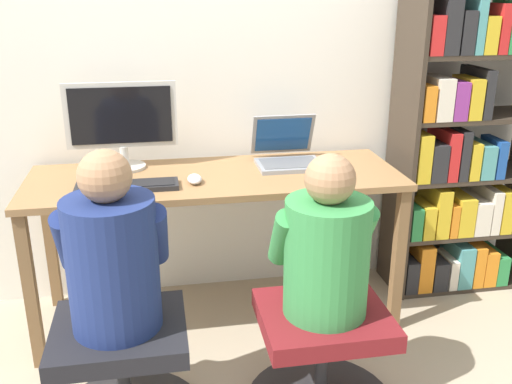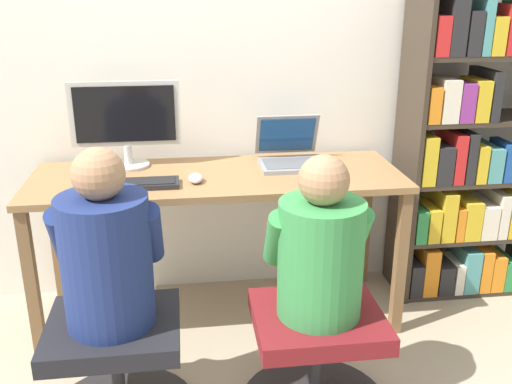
{
  "view_description": "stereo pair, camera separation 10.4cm",
  "coord_description": "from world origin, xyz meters",
  "px_view_note": "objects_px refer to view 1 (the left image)",
  "views": [
    {
      "loc": [
        -0.26,
        -2.2,
        1.57
      ],
      "look_at": [
        0.15,
        0.1,
        0.73
      ],
      "focal_mm": 40.0,
      "sensor_mm": 36.0,
      "label": 1
    },
    {
      "loc": [
        -0.15,
        -2.22,
        1.57
      ],
      "look_at": [
        0.15,
        0.1,
        0.73
      ],
      "focal_mm": 40.0,
      "sensor_mm": 36.0,
      "label": 2
    }
  ],
  "objects_px": {
    "office_chair_right": "(322,360)",
    "person_at_monitor": "(112,254)",
    "desktop_monitor": "(122,123)",
    "person_at_laptop": "(327,248)",
    "office_chair_left": "(123,375)",
    "keyboard": "(127,186)",
    "laptop": "(287,154)",
    "bookshelf": "(462,155)"
  },
  "relations": [
    {
      "from": "bookshelf",
      "to": "person_at_laptop",
      "type": "bearing_deg",
      "value": -139.15
    },
    {
      "from": "office_chair_right",
      "to": "person_at_laptop",
      "type": "bearing_deg",
      "value": 90.0
    },
    {
      "from": "keyboard",
      "to": "person_at_laptop",
      "type": "xyz_separation_m",
      "value": [
        0.71,
        -0.62,
        -0.07
      ]
    },
    {
      "from": "desktop_monitor",
      "to": "person_at_laptop",
      "type": "height_order",
      "value": "desktop_monitor"
    },
    {
      "from": "office_chair_left",
      "to": "person_at_laptop",
      "type": "relative_size",
      "value": 0.96
    },
    {
      "from": "laptop",
      "to": "office_chair_right",
      "type": "distance_m",
      "value": 1.03
    },
    {
      "from": "office_chair_right",
      "to": "person_at_laptop",
      "type": "xyz_separation_m",
      "value": [
        0.0,
        0.0,
        0.47
      ]
    },
    {
      "from": "keyboard",
      "to": "laptop",
      "type": "bearing_deg",
      "value": 17.41
    },
    {
      "from": "desktop_monitor",
      "to": "keyboard",
      "type": "distance_m",
      "value": 0.37
    },
    {
      "from": "laptop",
      "to": "person_at_laptop",
      "type": "distance_m",
      "value": 0.86
    },
    {
      "from": "laptop",
      "to": "keyboard",
      "type": "bearing_deg",
      "value": -162.59
    },
    {
      "from": "person_at_monitor",
      "to": "keyboard",
      "type": "bearing_deg",
      "value": 86.55
    },
    {
      "from": "office_chair_left",
      "to": "office_chair_right",
      "type": "distance_m",
      "value": 0.75
    },
    {
      "from": "office_chair_left",
      "to": "person_at_monitor",
      "type": "distance_m",
      "value": 0.49
    },
    {
      "from": "keyboard",
      "to": "office_chair_left",
      "type": "relative_size",
      "value": 0.76
    },
    {
      "from": "office_chair_left",
      "to": "person_at_laptop",
      "type": "distance_m",
      "value": 0.88
    },
    {
      "from": "person_at_monitor",
      "to": "laptop",
      "type": "bearing_deg",
      "value": 45.65
    },
    {
      "from": "laptop",
      "to": "office_chair_right",
      "type": "xyz_separation_m",
      "value": [
        -0.05,
        -0.86,
        -0.57
      ]
    },
    {
      "from": "desktop_monitor",
      "to": "office_chair_right",
      "type": "bearing_deg",
      "value": -51.72
    },
    {
      "from": "person_at_monitor",
      "to": "bookshelf",
      "type": "distance_m",
      "value": 1.91
    },
    {
      "from": "desktop_monitor",
      "to": "laptop",
      "type": "bearing_deg",
      "value": -4.71
    },
    {
      "from": "person_at_laptop",
      "to": "bookshelf",
      "type": "distance_m",
      "value": 1.3
    },
    {
      "from": "keyboard",
      "to": "office_chair_right",
      "type": "distance_m",
      "value": 1.08
    },
    {
      "from": "office_chair_left",
      "to": "office_chair_right",
      "type": "xyz_separation_m",
      "value": [
        0.74,
        -0.04,
        0.0
      ]
    },
    {
      "from": "laptop",
      "to": "keyboard",
      "type": "height_order",
      "value": "laptop"
    },
    {
      "from": "laptop",
      "to": "bookshelf",
      "type": "relative_size",
      "value": 0.2
    },
    {
      "from": "keyboard",
      "to": "person_at_laptop",
      "type": "distance_m",
      "value": 0.94
    },
    {
      "from": "office_chair_left",
      "to": "office_chair_right",
      "type": "relative_size",
      "value": 1.0
    },
    {
      "from": "person_at_monitor",
      "to": "bookshelf",
      "type": "height_order",
      "value": "bookshelf"
    },
    {
      "from": "office_chair_left",
      "to": "office_chair_right",
      "type": "height_order",
      "value": "same"
    },
    {
      "from": "keyboard",
      "to": "person_at_monitor",
      "type": "height_order",
      "value": "person_at_monitor"
    },
    {
      "from": "desktop_monitor",
      "to": "person_at_laptop",
      "type": "xyz_separation_m",
      "value": [
        0.73,
        -0.92,
        -0.27
      ]
    },
    {
      "from": "office_chair_left",
      "to": "bookshelf",
      "type": "xyz_separation_m",
      "value": [
        1.73,
        0.82,
        0.52
      ]
    },
    {
      "from": "laptop",
      "to": "person_at_laptop",
      "type": "height_order",
      "value": "person_at_laptop"
    },
    {
      "from": "desktop_monitor",
      "to": "office_chair_left",
      "type": "bearing_deg",
      "value": -90.95
    },
    {
      "from": "desktop_monitor",
      "to": "office_chair_right",
      "type": "distance_m",
      "value": 1.39
    },
    {
      "from": "laptop",
      "to": "bookshelf",
      "type": "xyz_separation_m",
      "value": [
        0.93,
        -0.01,
        -0.05
      ]
    },
    {
      "from": "laptop",
      "to": "keyboard",
      "type": "relative_size",
      "value": 0.74
    },
    {
      "from": "office_chair_left",
      "to": "person_at_laptop",
      "type": "xyz_separation_m",
      "value": [
        0.74,
        -0.03,
        0.47
      ]
    },
    {
      "from": "office_chair_right",
      "to": "person_at_monitor",
      "type": "distance_m",
      "value": 0.89
    },
    {
      "from": "office_chair_right",
      "to": "person_at_monitor",
      "type": "xyz_separation_m",
      "value": [
        -0.74,
        0.04,
        0.49
      ]
    },
    {
      "from": "keyboard",
      "to": "office_chair_left",
      "type": "height_order",
      "value": "keyboard"
    }
  ]
}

